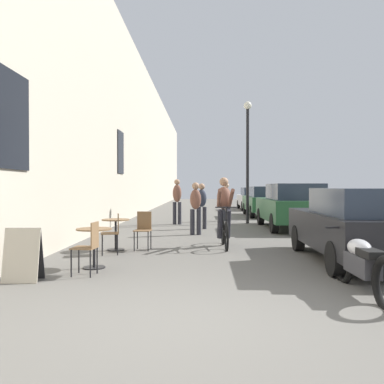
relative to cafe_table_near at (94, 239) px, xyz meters
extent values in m
plane|color=#5B5954|center=(1.87, -2.90, -0.52)|extent=(88.00, 88.00, 0.00)
cube|color=#B7AD99|center=(-1.58, 11.10, 3.68)|extent=(0.50, 68.00, 8.41)
cube|color=black|center=(-1.31, -0.31, 2.10)|extent=(0.04, 1.10, 1.70)
cube|color=black|center=(-1.31, 8.83, 2.33)|extent=(0.04, 1.10, 1.70)
cylinder|color=black|center=(0.00, 0.00, -0.51)|extent=(0.40, 0.40, 0.02)
cylinder|color=black|center=(0.00, 0.00, -0.16)|extent=(0.05, 0.05, 0.67)
cylinder|color=brown|center=(0.00, 0.00, 0.19)|extent=(0.64, 0.64, 0.02)
cylinder|color=black|center=(-0.17, -0.75, -0.30)|extent=(0.02, 0.02, 0.45)
cylinder|color=black|center=(-0.15, -0.43, -0.30)|extent=(0.02, 0.02, 0.45)
cylinder|color=black|center=(0.15, -0.78, -0.30)|extent=(0.02, 0.02, 0.45)
cylinder|color=black|center=(0.17, -0.46, -0.30)|extent=(0.02, 0.02, 0.45)
cube|color=brown|center=(0.00, -0.60, -0.06)|extent=(0.41, 0.41, 0.02)
cube|color=brown|center=(0.18, -0.62, 0.16)|extent=(0.05, 0.34, 0.42)
cylinder|color=black|center=(-0.05, 2.07, -0.51)|extent=(0.40, 0.40, 0.02)
cylinder|color=black|center=(-0.05, 2.07, -0.16)|extent=(0.05, 0.05, 0.67)
cylinder|color=brown|center=(-0.05, 2.07, 0.19)|extent=(0.64, 0.64, 0.02)
cylinder|color=black|center=(0.73, 1.89, -0.30)|extent=(0.02, 0.02, 0.45)
cylinder|color=black|center=(0.41, 1.92, -0.30)|extent=(0.02, 0.02, 0.45)
cylinder|color=black|center=(0.75, 2.22, -0.30)|extent=(0.02, 0.02, 0.45)
cylinder|color=black|center=(0.43, 2.24, -0.30)|extent=(0.02, 0.02, 0.45)
cube|color=brown|center=(0.58, 2.07, -0.06)|extent=(0.41, 0.41, 0.02)
cube|color=brown|center=(0.59, 2.25, 0.16)|extent=(0.34, 0.04, 0.42)
cylinder|color=black|center=(-0.17, 1.28, -0.30)|extent=(0.02, 0.02, 0.45)
cylinder|color=black|center=(-0.25, 1.59, -0.30)|extent=(0.02, 0.02, 0.45)
cylinder|color=black|center=(0.14, 1.35, -0.30)|extent=(0.02, 0.02, 0.45)
cylinder|color=black|center=(0.07, 1.67, -0.30)|extent=(0.02, 0.02, 0.45)
cube|color=brown|center=(-0.05, 1.47, -0.06)|extent=(0.46, 0.46, 0.02)
cube|color=brown|center=(0.12, 1.51, 0.16)|extent=(0.10, 0.34, 0.42)
cube|color=black|center=(-0.84, -0.95, -0.11)|extent=(0.56, 0.22, 0.84)
cube|color=#B2A893|center=(-0.83, -1.12, -0.11)|extent=(0.56, 0.22, 0.84)
torus|color=black|center=(2.52, 2.04, -0.19)|extent=(0.07, 0.71, 0.71)
torus|color=black|center=(2.50, 3.09, -0.19)|extent=(0.07, 0.71, 0.71)
cylinder|color=black|center=(2.50, 3.00, 0.09)|extent=(0.04, 0.22, 0.58)
cylinder|color=black|center=(2.51, 2.50, 0.43)|extent=(0.06, 0.83, 0.14)
cylinder|color=black|center=(2.52, 2.07, 0.14)|extent=(0.04, 0.09, 0.67)
cylinder|color=black|center=(2.51, 2.59, -0.15)|extent=(0.06, 1.00, 0.12)
cylinder|color=black|center=(2.52, 2.09, 0.48)|extent=(0.52, 0.04, 0.03)
ellipsoid|color=black|center=(2.50, 2.91, 0.41)|extent=(0.12, 0.24, 0.06)
ellipsoid|color=brown|center=(2.50, 2.83, 0.68)|extent=(0.35, 0.36, 0.59)
sphere|color=#A57A5B|center=(2.50, 2.79, 1.08)|extent=(0.22, 0.22, 0.22)
cylinder|color=#26262D|center=(2.60, 2.76, 0.03)|extent=(0.14, 0.40, 0.75)
cylinder|color=#26262D|center=(2.40, 2.75, 0.03)|extent=(0.14, 0.40, 0.75)
cylinder|color=brown|center=(2.66, 2.44, 0.68)|extent=(0.13, 0.75, 0.48)
cylinder|color=brown|center=(2.37, 2.44, 0.68)|extent=(0.09, 0.75, 0.48)
cylinder|color=#26262D|center=(1.66, 5.10, -0.13)|extent=(0.14, 0.14, 0.78)
cylinder|color=#26262D|center=(1.86, 5.12, -0.13)|extent=(0.14, 0.14, 0.78)
ellipsoid|color=brown|center=(1.76, 5.11, 0.57)|extent=(0.36, 0.27, 0.62)
sphere|color=#A57A5B|center=(1.76, 5.11, 0.98)|extent=(0.22, 0.22, 0.22)
cylinder|color=#26262D|center=(2.04, 6.82, -0.14)|extent=(0.14, 0.14, 0.77)
cylinder|color=#26262D|center=(1.85, 6.81, -0.14)|extent=(0.14, 0.14, 0.77)
ellipsoid|color=#2D3342|center=(1.95, 6.81, 0.56)|extent=(0.36, 0.27, 0.61)
sphere|color=#A57A5B|center=(1.95, 6.81, 0.96)|extent=(0.22, 0.22, 0.22)
cylinder|color=#26262D|center=(1.08, 8.52, -0.08)|extent=(0.14, 0.14, 0.87)
cylinder|color=#26262D|center=(0.88, 8.53, -0.08)|extent=(0.14, 0.14, 0.87)
ellipsoid|color=brown|center=(0.98, 8.52, 0.70)|extent=(0.35, 0.25, 0.69)
sphere|color=#A57A5B|center=(0.98, 8.52, 1.14)|extent=(0.22, 0.22, 0.22)
cylinder|color=#26262D|center=(3.10, 10.03, -0.12)|extent=(0.14, 0.14, 0.80)
cylinder|color=#26262D|center=(2.90, 10.05, -0.12)|extent=(0.14, 0.14, 0.80)
ellipsoid|color=brown|center=(3.00, 10.04, 0.59)|extent=(0.36, 0.27, 0.63)
sphere|color=tan|center=(3.00, 10.04, 1.01)|extent=(0.22, 0.22, 0.22)
cylinder|color=black|center=(3.79, 9.03, 1.78)|extent=(0.12, 0.12, 4.60)
sphere|color=silver|center=(3.79, 9.03, 4.22)|extent=(0.32, 0.32, 0.32)
cube|color=black|center=(4.93, 0.72, 0.10)|extent=(1.73, 4.09, 0.66)
cube|color=#283342|center=(4.92, 0.24, 0.68)|extent=(1.44, 2.21, 0.49)
cylinder|color=black|center=(4.17, 2.08, -0.23)|extent=(0.20, 0.59, 0.59)
cylinder|color=black|center=(5.71, 2.06, -0.23)|extent=(0.20, 0.59, 0.59)
cylinder|color=black|center=(4.14, -0.61, -0.23)|extent=(0.20, 0.59, 0.59)
cube|color=#23512D|center=(5.08, 7.03, 0.16)|extent=(1.84, 4.44, 0.72)
cube|color=#283342|center=(5.08, 6.50, 0.79)|extent=(1.54, 2.40, 0.54)
cylinder|color=black|center=(4.24, 8.50, -0.20)|extent=(0.21, 0.64, 0.64)
cylinder|color=black|center=(5.91, 8.50, -0.20)|extent=(0.21, 0.64, 0.64)
cylinder|color=black|center=(4.24, 5.57, -0.20)|extent=(0.21, 0.64, 0.64)
cylinder|color=black|center=(5.91, 5.57, -0.20)|extent=(0.21, 0.64, 0.64)
cube|color=#23512D|center=(5.07, 13.01, 0.12)|extent=(1.76, 4.19, 0.68)
cube|color=#283342|center=(5.07, 12.51, 0.71)|extent=(1.47, 2.27, 0.50)
cylinder|color=black|center=(4.27, 14.38, -0.22)|extent=(0.20, 0.60, 0.60)
cylinder|color=black|center=(5.84, 14.39, -0.22)|extent=(0.20, 0.60, 0.60)
cylinder|color=black|center=(4.29, 11.62, -0.22)|extent=(0.20, 0.60, 0.60)
cylinder|color=black|center=(5.86, 11.64, -0.22)|extent=(0.20, 0.60, 0.60)
cube|color=#B7B7BC|center=(5.21, 18.91, 0.09)|extent=(1.70, 4.02, 0.65)
cube|color=#283342|center=(5.22, 18.43, 0.66)|extent=(1.41, 2.18, 0.48)
cylinder|color=black|center=(4.44, 20.23, -0.23)|extent=(0.19, 0.58, 0.58)
cylinder|color=black|center=(5.95, 20.24, -0.23)|extent=(0.19, 0.58, 0.58)
cylinder|color=black|center=(4.47, 17.59, -0.23)|extent=(0.19, 0.58, 0.58)
cylinder|color=black|center=(5.98, 17.60, -0.23)|extent=(0.19, 0.58, 0.58)
torus|color=black|center=(4.16, -0.91, -0.22)|extent=(0.10, 0.69, 0.69)
cube|color=#333338|center=(4.17, -1.64, -0.12)|extent=(0.25, 0.76, 0.28)
ellipsoid|color=#B7B7BC|center=(4.17, -1.54, 0.10)|extent=(0.29, 0.52, 0.24)
cube|color=black|center=(4.18, -1.92, 0.08)|extent=(0.25, 0.44, 0.10)
cylinder|color=black|center=(4.16, -1.01, 0.33)|extent=(0.62, 0.04, 0.03)
camera|label=1|loc=(1.96, -7.26, 0.96)|focal=37.79mm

